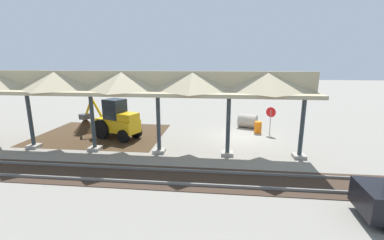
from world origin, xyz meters
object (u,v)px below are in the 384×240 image
(traffic_barrel, at_px, (258,127))
(backhoe, at_px, (116,121))
(concrete_pipe, at_px, (248,121))
(stop_sign, at_px, (271,115))

(traffic_barrel, bearing_deg, backhoe, 12.97)
(concrete_pipe, height_order, traffic_barrel, concrete_pipe)
(stop_sign, bearing_deg, traffic_barrel, -10.83)
(backhoe, xyz_separation_m, traffic_barrel, (-10.35, -2.38, -0.81))
(backhoe, relative_size, traffic_barrel, 5.86)
(stop_sign, relative_size, traffic_barrel, 2.29)
(stop_sign, height_order, concrete_pipe, stop_sign)
(traffic_barrel, bearing_deg, stop_sign, 169.17)
(stop_sign, distance_m, traffic_barrel, 1.36)
(concrete_pipe, xyz_separation_m, traffic_barrel, (-0.62, 1.62, -0.10))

